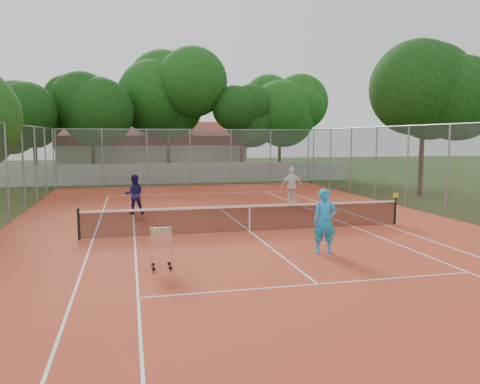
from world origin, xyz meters
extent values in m
plane|color=#17330E|center=(0.00, 0.00, 0.00)|extent=(120.00, 120.00, 0.00)
cube|color=#B64023|center=(0.00, 0.00, 0.01)|extent=(18.00, 34.00, 0.02)
cube|color=white|center=(0.00, 0.00, 0.02)|extent=(10.98, 23.78, 0.01)
cube|color=black|center=(0.00, 0.00, 0.51)|extent=(11.88, 0.10, 0.98)
cube|color=slate|center=(0.00, 0.00, 2.00)|extent=(18.00, 34.00, 4.00)
cube|color=silver|center=(0.00, 19.00, 0.75)|extent=(26.00, 0.30, 1.50)
cube|color=beige|center=(-2.00, 29.00, 2.20)|extent=(16.40, 9.00, 4.40)
cube|color=black|center=(0.00, 22.00, 5.00)|extent=(29.00, 19.00, 10.00)
imported|color=#1B9FEC|center=(1.37, -3.63, 0.98)|extent=(0.78, 0.60, 1.91)
imported|color=navy|center=(-4.04, 5.04, 0.91)|extent=(0.88, 0.69, 1.78)
imported|color=white|center=(3.64, 5.65, 1.00)|extent=(1.18, 0.55, 1.96)
cube|color=silver|center=(-3.47, -4.22, 0.60)|extent=(0.58, 0.58, 1.16)
camera|label=1|loc=(-4.22, -16.31, 3.44)|focal=35.00mm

